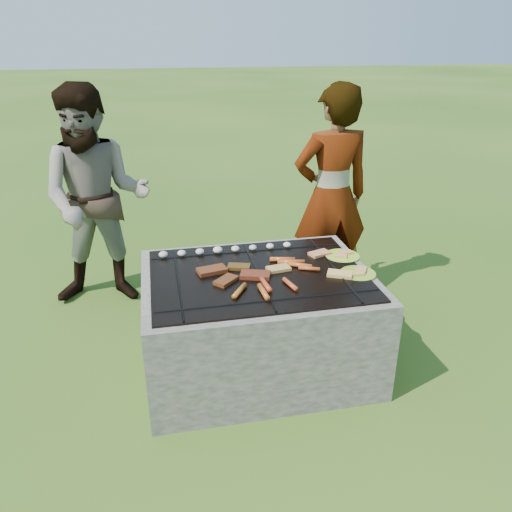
{
  "coord_description": "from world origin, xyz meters",
  "views": [
    {
      "loc": [
        -0.53,
        -2.49,
        1.85
      ],
      "look_at": [
        0.0,
        0.05,
        0.7
      ],
      "focal_mm": 35.0,
      "sensor_mm": 36.0,
      "label": 1
    }
  ],
  "objects": [
    {
      "name": "plate_near",
      "position": [
        0.56,
        -0.11,
        0.61
      ],
      "size": [
        0.26,
        0.26,
        0.03
      ],
      "color": "#B3C72F",
      "rests_on": "fire_pit"
    },
    {
      "name": "plate_far",
      "position": [
        0.56,
        0.14,
        0.61
      ],
      "size": [
        0.25,
        0.25,
        0.03
      ],
      "color": "yellow",
      "rests_on": "fire_pit"
    },
    {
      "name": "fire_pit",
      "position": [
        0.0,
        0.0,
        0.28
      ],
      "size": [
        1.3,
        1.0,
        0.62
      ],
      "color": "#A9A096",
      "rests_on": "ground"
    },
    {
      "name": "bystander",
      "position": [
        -0.94,
        1.04,
        0.79
      ],
      "size": [
        0.83,
        0.67,
        1.58
      ],
      "primitive_type": "imported",
      "rotation": [
        0.0,
        0.0,
        -0.11
      ],
      "color": "gray",
      "rests_on": "ground"
    },
    {
      "name": "pork_slabs",
      "position": [
        -0.14,
        0.01,
        0.62
      ],
      "size": [
        0.41,
        0.29,
        0.02
      ],
      "color": "#903B1A",
      "rests_on": "fire_pit"
    },
    {
      "name": "cook",
      "position": [
        0.7,
        0.77,
        0.79
      ],
      "size": [
        0.6,
        0.42,
        1.58
      ],
      "primitive_type": "imported",
      "rotation": [
        0.0,
        0.0,
        3.22
      ],
      "color": "gray",
      "rests_on": "ground"
    },
    {
      "name": "lawn",
      "position": [
        0.0,
        0.0,
        0.0
      ],
      "size": [
        60.0,
        60.0,
        0.0
      ],
      "primitive_type": "plane",
      "color": "#264B12",
      "rests_on": "ground"
    },
    {
      "name": "sausages",
      "position": [
        0.1,
        -0.07,
        0.63
      ],
      "size": [
        0.55,
        0.49,
        0.03
      ],
      "color": "#BB461E",
      "rests_on": "fire_pit"
    },
    {
      "name": "bread_on_grate",
      "position": [
        0.34,
        0.02,
        0.62
      ],
      "size": [
        0.47,
        0.42,
        0.02
      ],
      "color": "tan",
      "rests_on": "fire_pit"
    },
    {
      "name": "mushrooms",
      "position": [
        -0.16,
        0.34,
        0.63
      ],
      "size": [
        0.83,
        0.06,
        0.04
      ],
      "color": "beige",
      "rests_on": "fire_pit"
    }
  ]
}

